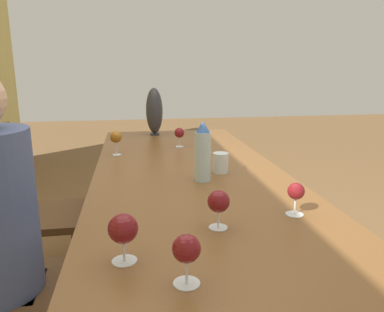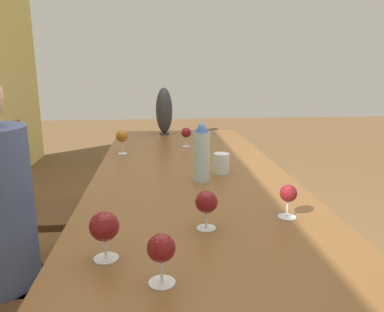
{
  "view_description": "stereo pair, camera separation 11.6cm",
  "coord_description": "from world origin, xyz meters",
  "px_view_note": "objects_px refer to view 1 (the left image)",
  "views": [
    {
      "loc": [
        -1.79,
        0.27,
        1.25
      ],
      "look_at": [
        -0.07,
        0.0,
        0.82
      ],
      "focal_mm": 35.0,
      "sensor_mm": 36.0,
      "label": 1
    },
    {
      "loc": [
        -1.81,
        0.16,
        1.25
      ],
      "look_at": [
        -0.07,
        0.0,
        0.82
      ],
      "focal_mm": 35.0,
      "sensor_mm": 36.0,
      "label": 2
    }
  ],
  "objects_px": {
    "vase": "(154,111)",
    "wine_glass_2": "(186,250)",
    "water_bottle": "(203,152)",
    "wine_glass_4": "(179,133)",
    "water_tumbler": "(221,163)",
    "wine_glass_3": "(296,192)",
    "wine_glass_5": "(123,229)",
    "wine_glass_1": "(219,202)",
    "wine_glass_0": "(116,137)",
    "chair_far": "(29,206)"
  },
  "relations": [
    {
      "from": "water_bottle",
      "to": "vase",
      "type": "height_order",
      "value": "vase"
    },
    {
      "from": "water_bottle",
      "to": "chair_far",
      "type": "xyz_separation_m",
      "value": [
        0.42,
        0.9,
        -0.37
      ]
    },
    {
      "from": "wine_glass_0",
      "to": "wine_glass_5",
      "type": "relative_size",
      "value": 1.05
    },
    {
      "from": "water_tumbler",
      "to": "wine_glass_4",
      "type": "distance_m",
      "value": 0.65
    },
    {
      "from": "water_bottle",
      "to": "wine_glass_2",
      "type": "bearing_deg",
      "value": 166.77
    },
    {
      "from": "water_tumbler",
      "to": "wine_glass_4",
      "type": "height_order",
      "value": "wine_glass_4"
    },
    {
      "from": "vase",
      "to": "wine_glass_4",
      "type": "bearing_deg",
      "value": -163.38
    },
    {
      "from": "wine_glass_0",
      "to": "wine_glass_2",
      "type": "height_order",
      "value": "wine_glass_0"
    },
    {
      "from": "wine_glass_2",
      "to": "vase",
      "type": "bearing_deg",
      "value": -1.31
    },
    {
      "from": "vase",
      "to": "wine_glass_2",
      "type": "relative_size",
      "value": 2.74
    },
    {
      "from": "wine_glass_0",
      "to": "wine_glass_4",
      "type": "distance_m",
      "value": 0.43
    },
    {
      "from": "water_tumbler",
      "to": "wine_glass_2",
      "type": "distance_m",
      "value": 0.99
    },
    {
      "from": "vase",
      "to": "wine_glass_2",
      "type": "distance_m",
      "value": 2.03
    },
    {
      "from": "vase",
      "to": "wine_glass_2",
      "type": "bearing_deg",
      "value": 178.69
    },
    {
      "from": "wine_glass_5",
      "to": "wine_glass_2",
      "type": "bearing_deg",
      "value": -131.25
    },
    {
      "from": "wine_glass_0",
      "to": "vase",
      "type": "bearing_deg",
      "value": -23.31
    },
    {
      "from": "water_tumbler",
      "to": "chair_far",
      "type": "bearing_deg",
      "value": 73.44
    },
    {
      "from": "wine_glass_3",
      "to": "wine_glass_5",
      "type": "height_order",
      "value": "wine_glass_5"
    },
    {
      "from": "wine_glass_3",
      "to": "wine_glass_5",
      "type": "distance_m",
      "value": 0.64
    },
    {
      "from": "water_tumbler",
      "to": "wine_glass_4",
      "type": "relative_size",
      "value": 0.8
    },
    {
      "from": "wine_glass_2",
      "to": "wine_glass_3",
      "type": "xyz_separation_m",
      "value": [
        0.37,
        -0.45,
        -0.01
      ]
    },
    {
      "from": "water_bottle",
      "to": "wine_glass_5",
      "type": "xyz_separation_m",
      "value": [
        -0.69,
        0.35,
        -0.04
      ]
    },
    {
      "from": "water_bottle",
      "to": "wine_glass_2",
      "type": "xyz_separation_m",
      "value": [
        -0.82,
        0.19,
        -0.04
      ]
    },
    {
      "from": "wine_glass_0",
      "to": "chair_far",
      "type": "distance_m",
      "value": 0.61
    },
    {
      "from": "water_tumbler",
      "to": "wine_glass_3",
      "type": "relative_size",
      "value": 0.84
    },
    {
      "from": "water_tumbler",
      "to": "chair_far",
      "type": "distance_m",
      "value": 1.09
    },
    {
      "from": "water_bottle",
      "to": "vase",
      "type": "bearing_deg",
      "value": 7.01
    },
    {
      "from": "water_bottle",
      "to": "wine_glass_1",
      "type": "xyz_separation_m",
      "value": [
        -0.52,
        0.04,
        -0.05
      ]
    },
    {
      "from": "water_tumbler",
      "to": "water_bottle",
      "type": "bearing_deg",
      "value": 135.75
    },
    {
      "from": "wine_glass_5",
      "to": "wine_glass_3",
      "type": "bearing_deg",
      "value": -68.42
    },
    {
      "from": "water_bottle",
      "to": "water_tumbler",
      "type": "bearing_deg",
      "value": -44.25
    },
    {
      "from": "water_tumbler",
      "to": "vase",
      "type": "bearing_deg",
      "value": 13.51
    },
    {
      "from": "wine_glass_4",
      "to": "wine_glass_1",
      "type": "bearing_deg",
      "value": 178.63
    },
    {
      "from": "water_bottle",
      "to": "wine_glass_5",
      "type": "distance_m",
      "value": 0.77
    },
    {
      "from": "vase",
      "to": "wine_glass_5",
      "type": "relative_size",
      "value": 2.58
    },
    {
      "from": "water_bottle",
      "to": "wine_glass_3",
      "type": "relative_size",
      "value": 2.32
    },
    {
      "from": "vase",
      "to": "wine_glass_5",
      "type": "bearing_deg",
      "value": 173.97
    },
    {
      "from": "wine_glass_4",
      "to": "wine_glass_2",
      "type": "bearing_deg",
      "value": 173.48
    },
    {
      "from": "wine_glass_0",
      "to": "wine_glass_4",
      "type": "xyz_separation_m",
      "value": [
        0.17,
        -0.4,
        -0.02
      ]
    },
    {
      "from": "wine_glass_3",
      "to": "wine_glass_5",
      "type": "bearing_deg",
      "value": 111.58
    },
    {
      "from": "wine_glass_5",
      "to": "chair_far",
      "type": "distance_m",
      "value": 1.28
    },
    {
      "from": "water_tumbler",
      "to": "wine_glass_4",
      "type": "xyz_separation_m",
      "value": [
        0.63,
        0.13,
        0.04
      ]
    },
    {
      "from": "vase",
      "to": "wine_glass_1",
      "type": "relative_size",
      "value": 2.75
    },
    {
      "from": "wine_glass_2",
      "to": "wine_glass_3",
      "type": "height_order",
      "value": "wine_glass_2"
    },
    {
      "from": "wine_glass_2",
      "to": "chair_far",
      "type": "bearing_deg",
      "value": 29.5
    },
    {
      "from": "vase",
      "to": "wine_glass_0",
      "type": "height_order",
      "value": "vase"
    },
    {
      "from": "water_tumbler",
      "to": "wine_glass_0",
      "type": "distance_m",
      "value": 0.7
    },
    {
      "from": "wine_glass_0",
      "to": "wine_glass_4",
      "type": "bearing_deg",
      "value": -67.05
    },
    {
      "from": "vase",
      "to": "wine_glass_4",
      "type": "distance_m",
      "value": 0.48
    },
    {
      "from": "water_tumbler",
      "to": "wine_glass_1",
      "type": "bearing_deg",
      "value": 166.11
    }
  ]
}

